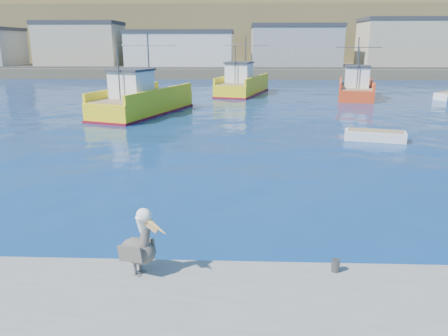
# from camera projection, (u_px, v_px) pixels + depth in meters

# --- Properties ---
(ground) EXTENTS (260.00, 260.00, 0.00)m
(ground) POSITION_uv_depth(u_px,v_px,m) (216.00, 229.00, 13.73)
(ground) COLOR #071C53
(ground) RESTS_ON ground
(dock_bollards) EXTENTS (36.20, 0.20, 0.30)m
(dock_bollards) POSITION_uv_depth(u_px,v_px,m) (233.00, 263.00, 10.27)
(dock_bollards) COLOR #4C4C4C
(dock_bollards) RESTS_ON dock
(far_shore) EXTENTS (200.00, 81.00, 24.00)m
(far_shore) POSITION_uv_depth(u_px,v_px,m) (239.00, 29.00, 116.07)
(far_shore) COLOR brown
(far_shore) RESTS_ON ground
(trawler_yellow_a) EXTENTS (7.07, 11.67, 6.49)m
(trawler_yellow_a) POSITION_uv_depth(u_px,v_px,m) (142.00, 101.00, 35.47)
(trawler_yellow_a) COLOR yellow
(trawler_yellow_a) RESTS_ON ground
(trawler_yellow_b) EXTENTS (6.38, 11.13, 6.42)m
(trawler_yellow_b) POSITION_uv_depth(u_px,v_px,m) (242.00, 85.00, 49.22)
(trawler_yellow_b) COLOR yellow
(trawler_yellow_b) RESTS_ON ground
(boat_orange) EXTENTS (5.12, 9.35, 6.15)m
(boat_orange) POSITION_uv_depth(u_px,v_px,m) (356.00, 88.00, 45.49)
(boat_orange) COLOR red
(boat_orange) RESTS_ON ground
(skiff_mid) EXTENTS (3.68, 2.06, 0.76)m
(skiff_mid) POSITION_uv_depth(u_px,v_px,m) (375.00, 136.00, 26.06)
(skiff_mid) COLOR silver
(skiff_mid) RESTS_ON ground
(pelican) EXTENTS (1.30, 0.85, 1.65)m
(pelican) POSITION_uv_depth(u_px,v_px,m) (139.00, 246.00, 9.92)
(pelican) COLOR #595451
(pelican) RESTS_ON dock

